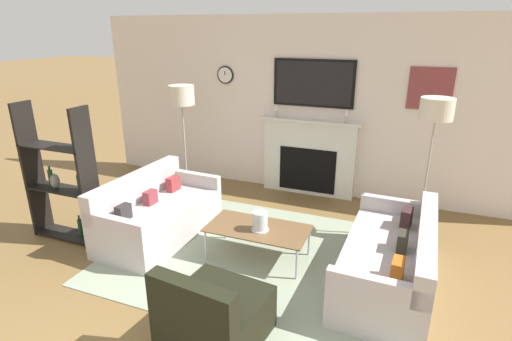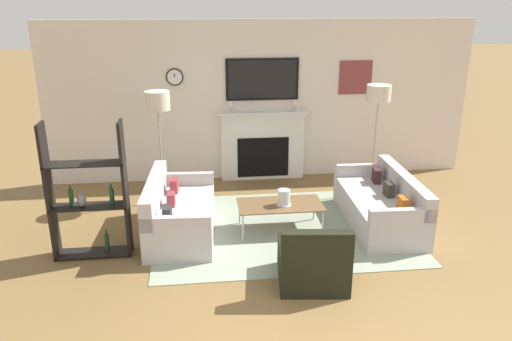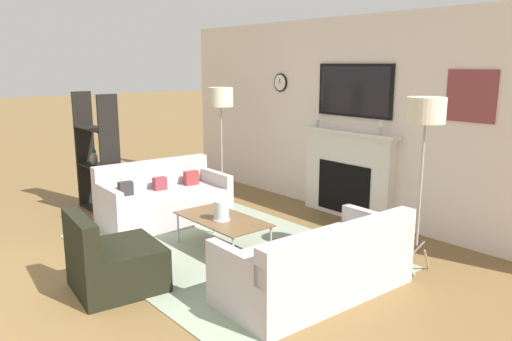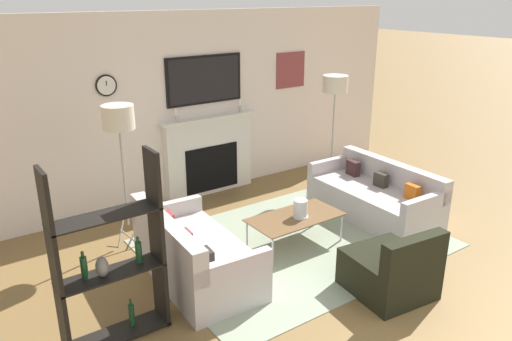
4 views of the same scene
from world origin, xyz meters
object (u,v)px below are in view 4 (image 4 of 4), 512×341
Objects in this scene: hurricane_candle at (300,209)px; floor_lamp_right at (335,86)px; coffee_table at (295,218)px; shelf_unit at (110,260)px; floor_lamp_left at (118,120)px; armchair at (391,271)px; couch_right at (375,198)px; couch_left at (193,256)px.

floor_lamp_right is (1.67, 1.23, 1.13)m from hurricane_candle.
shelf_unit reaches higher than coffee_table.
hurricane_candle is 2.35m from floor_lamp_left.
shelf_unit reaches higher than armchair.
couch_right is 3.54m from floor_lamp_left.
couch_right is at bearing -20.77° from floor_lamp_left.
floor_lamp_right is at bearing 21.43° from shelf_unit.
floor_lamp_right reaches higher than couch_right.
hurricane_candle is at bearing -143.50° from floor_lamp_right.
floor_lamp_right is at bearing 58.53° from armchair.
armchair is 3.38m from floor_lamp_left.
armchair is at bearing -55.10° from floor_lamp_left.
shelf_unit is (-3.84, -0.44, 0.51)m from couch_right.
couch_left is 1.47× the size of coffee_table.
hurricane_candle is at bearing 8.81° from shelf_unit.
floor_lamp_right is (3.35, 0.00, 0.04)m from floor_lamp_left.
couch_left is 1.38m from coffee_table.
coffee_table is 5.24× the size of hurricane_candle.
armchair is at bearing -132.98° from couch_right.
armchair is at bearing -42.52° from couch_left.
floor_lamp_right reaches higher than shelf_unit.
hurricane_candle is at bearing -36.26° from floor_lamp_left.
floor_lamp_right is (3.08, 1.16, 1.33)m from couch_left.
couch_left is 0.91× the size of couch_right.
floor_lamp_right is at bearing 34.92° from coffee_table.
couch_left is 0.96× the size of floor_lamp_left.
floor_lamp_right is (0.27, 1.17, 1.34)m from couch_right.
armchair is 3.29m from floor_lamp_right.
couch_left reaches higher than couch_right.
floor_lamp_right reaches higher than hurricane_candle.
floor_lamp_left is at bearing 102.81° from couch_left.
couch_left is 0.99× the size of shelf_unit.
shelf_unit is at bearing -158.57° from floor_lamp_right.
couch_right is 1.10× the size of shelf_unit.
couch_left is at bearing 178.76° from coffee_table.
coffee_table is at bearing -178.97° from couch_right.
couch_right is at bearing -103.02° from floor_lamp_right.
hurricane_candle is at bearing 94.42° from armchair.
floor_lamp_left reaches higher than couch_left.
couch_left is at bearing 177.18° from hurricane_candle.
couch_left is at bearing 137.48° from armchair.
floor_lamp_right is at bearing 76.98° from couch_right.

